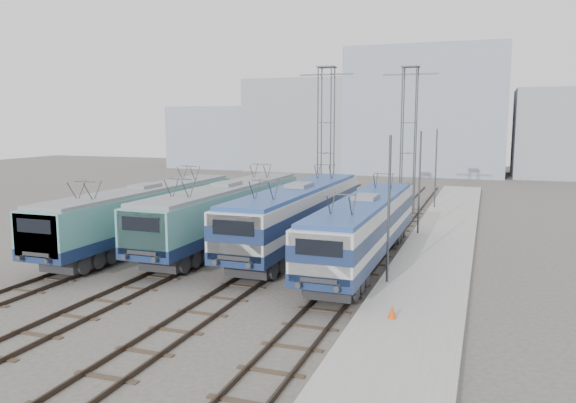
{
  "coord_description": "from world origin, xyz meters",
  "views": [
    {
      "loc": [
        12.68,
        -23.1,
        7.59
      ],
      "look_at": [
        1.99,
        7.0,
        3.03
      ],
      "focal_mm": 35.0,
      "sensor_mm": 36.0,
      "label": 1
    }
  ],
  "objects_px": {
    "catenary_tower_west": "(326,133)",
    "mast_mid": "(419,185)",
    "locomotive_center_right": "(298,211)",
    "mast_front": "(389,213)",
    "locomotive_far_right": "(365,224)",
    "locomotive_far_left": "(144,211)",
    "mast_rear": "(436,170)",
    "catenary_tower_east": "(409,133)",
    "locomotive_center_left": "(225,210)",
    "safety_cone": "(392,312)"
  },
  "relations": [
    {
      "from": "catenary_tower_west",
      "to": "mast_mid",
      "type": "xyz_separation_m",
      "value": [
        8.6,
        -8.0,
        -3.14
      ]
    },
    {
      "from": "mast_mid",
      "to": "locomotive_center_right",
      "type": "bearing_deg",
      "value": -136.92
    },
    {
      "from": "locomotive_center_right",
      "to": "mast_front",
      "type": "relative_size",
      "value": 2.63
    },
    {
      "from": "mast_mid",
      "to": "catenary_tower_west",
      "type": "bearing_deg",
      "value": 137.07
    },
    {
      "from": "locomotive_far_right",
      "to": "mast_front",
      "type": "distance_m",
      "value": 4.3
    },
    {
      "from": "locomotive_far_left",
      "to": "mast_rear",
      "type": "xyz_separation_m",
      "value": [
        15.35,
        20.49,
        1.28
      ]
    },
    {
      "from": "locomotive_center_right",
      "to": "catenary_tower_east",
      "type": "bearing_deg",
      "value": 75.07
    },
    {
      "from": "locomotive_center_left",
      "to": "locomotive_far_right",
      "type": "distance_m",
      "value": 9.18
    },
    {
      "from": "catenary_tower_east",
      "to": "mast_front",
      "type": "bearing_deg",
      "value": -84.55
    },
    {
      "from": "locomotive_center_right",
      "to": "mast_rear",
      "type": "distance_m",
      "value": 19.06
    },
    {
      "from": "locomotive_far_right",
      "to": "catenary_tower_west",
      "type": "relative_size",
      "value": 1.45
    },
    {
      "from": "locomotive_far_left",
      "to": "locomotive_center_left",
      "type": "bearing_deg",
      "value": 23.77
    },
    {
      "from": "locomotive_far_right",
      "to": "mast_mid",
      "type": "bearing_deg",
      "value": 77.47
    },
    {
      "from": "locomotive_far_left",
      "to": "mast_mid",
      "type": "distance_m",
      "value": 17.59
    },
    {
      "from": "catenary_tower_east",
      "to": "locomotive_far_left",
      "type": "bearing_deg",
      "value": -125.63
    },
    {
      "from": "locomotive_far_right",
      "to": "mast_rear",
      "type": "height_order",
      "value": "mast_rear"
    },
    {
      "from": "locomotive_far_right",
      "to": "catenary_tower_west",
      "type": "distance_m",
      "value": 18.21
    },
    {
      "from": "mast_front",
      "to": "catenary_tower_east",
      "type": "bearing_deg",
      "value": 95.45
    },
    {
      "from": "mast_rear",
      "to": "safety_cone",
      "type": "relative_size",
      "value": 13.72
    },
    {
      "from": "catenary_tower_west",
      "to": "mast_rear",
      "type": "height_order",
      "value": "catenary_tower_west"
    },
    {
      "from": "mast_front",
      "to": "safety_cone",
      "type": "relative_size",
      "value": 13.72
    },
    {
      "from": "mast_rear",
      "to": "catenary_tower_east",
      "type": "bearing_deg",
      "value": -136.4
    },
    {
      "from": "mast_front",
      "to": "mast_mid",
      "type": "xyz_separation_m",
      "value": [
        0.0,
        12.0,
        0.0
      ]
    },
    {
      "from": "mast_rear",
      "to": "locomotive_far_left",
      "type": "bearing_deg",
      "value": -126.84
    },
    {
      "from": "locomotive_far_left",
      "to": "locomotive_center_left",
      "type": "xyz_separation_m",
      "value": [
        4.5,
        1.98,
        0.05
      ]
    },
    {
      "from": "mast_rear",
      "to": "catenary_tower_west",
      "type": "bearing_deg",
      "value": -155.06
    },
    {
      "from": "locomotive_center_right",
      "to": "safety_cone",
      "type": "xyz_separation_m",
      "value": [
        7.36,
        -10.9,
        -1.79
      ]
    },
    {
      "from": "locomotive_center_left",
      "to": "locomotive_center_right",
      "type": "distance_m",
      "value": 4.54
    },
    {
      "from": "mast_mid",
      "to": "safety_cone",
      "type": "bearing_deg",
      "value": -86.58
    },
    {
      "from": "locomotive_center_left",
      "to": "mast_mid",
      "type": "distance_m",
      "value": 12.71
    },
    {
      "from": "mast_mid",
      "to": "mast_rear",
      "type": "bearing_deg",
      "value": 90.0
    },
    {
      "from": "locomotive_far_left",
      "to": "locomotive_center_right",
      "type": "height_order",
      "value": "locomotive_center_right"
    },
    {
      "from": "mast_front",
      "to": "mast_mid",
      "type": "relative_size",
      "value": 1.0
    },
    {
      "from": "locomotive_far_left",
      "to": "mast_rear",
      "type": "relative_size",
      "value": 2.55
    },
    {
      "from": "locomotive_center_right",
      "to": "safety_cone",
      "type": "relative_size",
      "value": 36.12
    },
    {
      "from": "safety_cone",
      "to": "catenary_tower_east",
      "type": "bearing_deg",
      "value": 96.6
    },
    {
      "from": "locomotive_far_left",
      "to": "locomotive_center_right",
      "type": "xyz_separation_m",
      "value": [
        9.0,
        2.55,
        0.13
      ]
    },
    {
      "from": "locomotive_center_right",
      "to": "mast_mid",
      "type": "height_order",
      "value": "mast_mid"
    },
    {
      "from": "locomotive_far_left",
      "to": "mast_front",
      "type": "distance_m",
      "value": 15.8
    },
    {
      "from": "catenary_tower_west",
      "to": "catenary_tower_east",
      "type": "height_order",
      "value": "same"
    },
    {
      "from": "mast_rear",
      "to": "safety_cone",
      "type": "xyz_separation_m",
      "value": [
        1.01,
        -28.83,
        -2.94
      ]
    },
    {
      "from": "catenary_tower_east",
      "to": "safety_cone",
      "type": "bearing_deg",
      "value": -83.4
    },
    {
      "from": "mast_rear",
      "to": "mast_mid",
      "type": "bearing_deg",
      "value": -90.0
    },
    {
      "from": "locomotive_far_left",
      "to": "catenary_tower_west",
      "type": "relative_size",
      "value": 1.49
    },
    {
      "from": "locomotive_center_left",
      "to": "locomotive_center_right",
      "type": "xyz_separation_m",
      "value": [
        4.5,
        0.57,
        0.08
      ]
    },
    {
      "from": "catenary_tower_east",
      "to": "mast_mid",
      "type": "relative_size",
      "value": 1.71
    },
    {
      "from": "catenary_tower_west",
      "to": "catenary_tower_east",
      "type": "bearing_deg",
      "value": 17.1
    },
    {
      "from": "catenary_tower_west",
      "to": "locomotive_center_left",
      "type": "bearing_deg",
      "value": -98.82
    },
    {
      "from": "catenary_tower_east",
      "to": "mast_mid",
      "type": "height_order",
      "value": "catenary_tower_east"
    },
    {
      "from": "catenary_tower_west",
      "to": "locomotive_far_left",
      "type": "bearing_deg",
      "value": -112.26
    }
  ]
}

